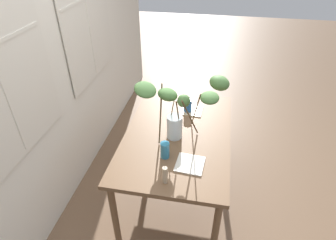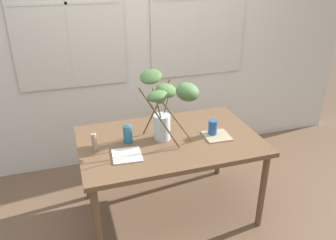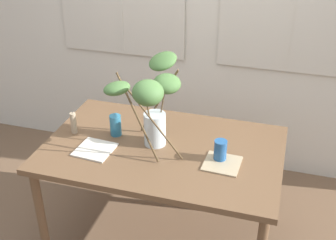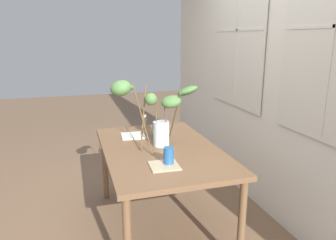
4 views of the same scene
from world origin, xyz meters
name	(u,v)px [view 3 (image 3 of 4)]	position (x,y,z in m)	size (l,w,h in m)	color
ground	(163,235)	(0.00, 0.00, 0.00)	(14.00, 14.00, 0.00)	brown
dining_table	(163,156)	(0.00, 0.00, 0.67)	(1.46, 0.93, 0.74)	brown
vase_with_branches	(153,99)	(-0.05, -0.03, 1.07)	(0.42, 0.78, 0.60)	silver
drinking_glass_blue_left	(116,125)	(-0.33, 0.05, 0.81)	(0.07, 0.07, 0.14)	teal
drinking_glass_blue_right	(220,151)	(0.36, -0.04, 0.80)	(0.08, 0.08, 0.13)	#235693
plate_square_left	(95,150)	(-0.38, -0.16, 0.74)	(0.22, 0.22, 0.01)	silver
plate_square_right	(222,164)	(0.38, -0.08, 0.74)	(0.21, 0.21, 0.01)	tan
pillar_candle	(74,123)	(-0.60, 0.00, 0.81)	(0.04, 0.04, 0.15)	tan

